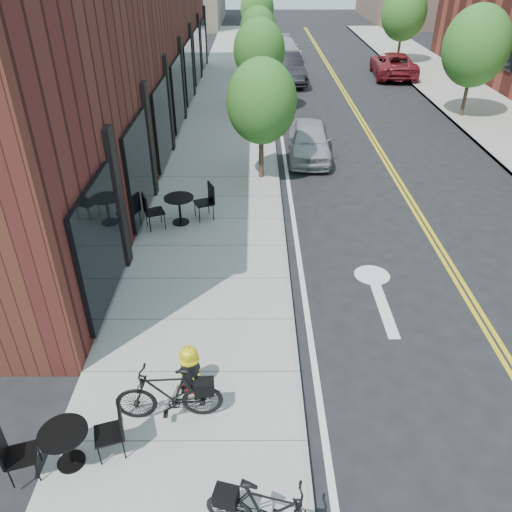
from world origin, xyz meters
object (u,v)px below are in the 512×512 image
object	(u,v)px
bicycle_right	(269,512)
parked_car_far	(393,65)
parked_car_a	(310,140)
bistro_set_b	(66,443)
parked_car_c	(284,48)
bicycle_left	(169,394)
bistro_set_c	(179,206)
parked_car_b	(285,68)
fire_hydrant	(190,368)

from	to	relation	value
bicycle_right	parked_car_far	size ratio (longest dim) A/B	0.34
parked_car_far	parked_car_a	bearing A→B (deg)	69.65
bistro_set_b	parked_car_c	world-z (taller)	parked_car_c
bicycle_right	parked_car_a	xyz separation A→B (m)	(1.85, 14.06, 0.01)
bicycle_left	bistro_set_b	distance (m)	1.64
parked_car_a	bistro_set_b	bearing A→B (deg)	-106.70
parked_car_far	bistro_set_c	bearing A→B (deg)	65.79
bistro_set_b	parked_car_a	bearing A→B (deg)	52.08
bicycle_left	bistro_set_c	bearing A→B (deg)	-177.57
bistro_set_c	parked_car_c	xyz separation A→B (m)	(4.09, 24.15, 0.04)
bistro_set_c	bistro_set_b	bearing A→B (deg)	-118.40
bicycle_right	parked_car_c	xyz separation A→B (m)	(1.85, 32.87, 0.04)
parked_car_c	parked_car_b	bearing A→B (deg)	-98.98
bicycle_right	fire_hydrant	bearing A→B (deg)	40.66
fire_hydrant	bistro_set_c	xyz separation A→B (m)	(-0.94, 6.09, 0.08)
bistro_set_b	parked_car_c	xyz separation A→B (m)	(4.79, 31.77, 0.10)
fire_hydrant	bistro_set_b	xyz separation A→B (m)	(-1.65, -1.53, 0.01)
fire_hydrant	parked_car_a	size ratio (longest dim) A/B	0.24
bicycle_right	bistro_set_b	bearing A→B (deg)	84.06
bicycle_right	parked_car_b	xyz separation A→B (m)	(1.60, 25.89, 0.16)
fire_hydrant	parked_car_b	size ratio (longest dim) A/B	0.19
bistro_set_c	parked_car_a	xyz separation A→B (m)	(4.09, 5.34, 0.01)
fire_hydrant	bicycle_left	world-z (taller)	bicycle_left
fire_hydrant	bistro_set_b	distance (m)	2.25
bistro_set_c	parked_car_b	size ratio (longest dim) A/B	0.40
fire_hydrant	bicycle_right	xyz separation A→B (m)	(1.29, -2.63, 0.08)
parked_car_b	parked_car_c	bearing A→B (deg)	81.41
bicycle_left	parked_car_a	size ratio (longest dim) A/B	0.46
bistro_set_c	parked_car_c	world-z (taller)	parked_car_c
bicycle_right	bistro_set_b	size ratio (longest dim) A/B	1.01
bistro_set_c	parked_car_c	bearing A→B (deg)	57.29
parked_car_a	parked_car_far	xyz separation A→B (m)	(6.21, 13.21, 0.05)
parked_car_b	parked_car_far	distance (m)	6.60
fire_hydrant	parked_car_far	size ratio (longest dim) A/B	0.18
fire_hydrant	bistro_set_b	size ratio (longest dim) A/B	0.54
bicycle_left	parked_car_far	bearing A→B (deg)	155.86
bicycle_right	parked_car_a	bearing A→B (deg)	6.97
parked_car_c	bistro_set_b	bearing A→B (deg)	-105.49
parked_car_c	parked_car_far	distance (m)	8.36
bistro_set_b	parked_car_b	size ratio (longest dim) A/B	0.35
bicycle_left	parked_car_b	size ratio (longest dim) A/B	0.36
parked_car_c	parked_car_far	bearing A→B (deg)	-48.96
parked_car_b	fire_hydrant	bearing A→B (deg)	-103.61
bicycle_left	parked_car_b	world-z (taller)	parked_car_b
bistro_set_c	parked_car_c	size ratio (longest dim) A/B	0.41
bicycle_left	parked_car_c	xyz separation A→B (m)	(3.40, 30.91, 0.03)
bistro_set_b	parked_car_far	world-z (taller)	parked_car_far
fire_hydrant	parked_car_a	xyz separation A→B (m)	(3.14, 11.43, 0.09)
bicycle_left	parked_car_b	bearing A→B (deg)	169.16
bistro_set_b	fire_hydrant	bearing A→B (deg)	25.27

